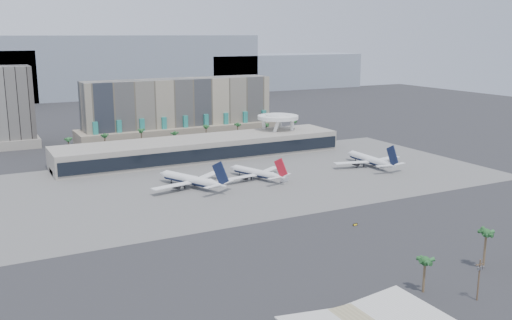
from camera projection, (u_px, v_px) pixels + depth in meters
name	position (u px, v px, depth m)	size (l,w,h in m)	color
ground	(300.00, 207.00, 241.53)	(900.00, 900.00, 0.00)	#232326
apron_pad	(243.00, 179.00, 289.17)	(260.00, 130.00, 0.06)	#5B5B59
mountain_ridge	(105.00, 71.00, 654.74)	(680.00, 60.00, 70.00)	gray
hotel	(180.00, 115.00, 393.48)	(140.00, 30.00, 42.00)	tan
office_tower	(11.00, 111.00, 367.07)	(30.00, 30.00, 52.00)	black
terminal	(202.00, 147.00, 335.27)	(170.00, 32.50, 14.50)	#A79F92
saucer_structure	(278.00, 120.00, 362.76)	(26.00, 26.00, 21.89)	white
palm_row	(191.00, 131.00, 368.02)	(157.80, 2.80, 13.10)	brown
utility_pole	(479.00, 276.00, 155.84)	(3.20, 0.85, 12.00)	#4C3826
airliner_left	(191.00, 180.00, 271.61)	(41.00, 42.19, 15.65)	white
airliner_centre	(256.00, 173.00, 287.73)	(35.87, 37.05, 13.38)	white
airliner_right	(370.00, 160.00, 315.00)	(43.24, 44.50, 15.36)	white
service_vehicle_a	(219.00, 184.00, 275.18)	(4.69, 2.29, 2.29)	silver
service_vehicle_b	(284.00, 179.00, 283.71)	(3.87, 2.21, 1.99)	silver
taxiway_sign	(355.00, 225.00, 218.37)	(2.05, 0.37, 0.93)	black
near_palm_a	(425.00, 266.00, 160.79)	(6.00, 6.00, 10.83)	brown
near_palm_b	(486.00, 237.00, 176.15)	(6.00, 6.00, 13.28)	brown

